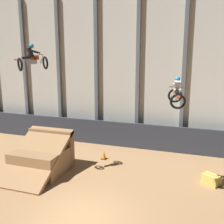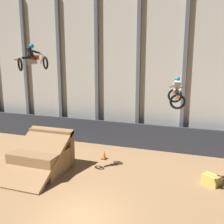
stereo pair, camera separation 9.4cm
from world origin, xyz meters
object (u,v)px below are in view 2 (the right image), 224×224
object	(u,v)px
rider_bike_right_air	(176,94)
dirt_ramp	(43,157)
rider_bike_left_air	(32,59)
hay_bale_trackside	(211,180)
traffic_cone_near_ramp	(104,155)

from	to	relation	value
rider_bike_right_air	dirt_ramp	bearing A→B (deg)	168.20
dirt_ramp	rider_bike_left_air	world-z (taller)	rider_bike_left_air
hay_bale_trackside	dirt_ramp	bearing A→B (deg)	-172.42
dirt_ramp	traffic_cone_near_ramp	distance (m)	4.15
hay_bale_trackside	rider_bike_right_air	bearing A→B (deg)	-143.28
traffic_cone_near_ramp	rider_bike_left_air	bearing A→B (deg)	-129.39
traffic_cone_near_ramp	hay_bale_trackside	size ratio (longest dim) A/B	0.54
rider_bike_right_air	traffic_cone_near_ramp	distance (m)	7.52
rider_bike_right_air	traffic_cone_near_ramp	size ratio (longest dim) A/B	3.13
rider_bike_left_air	traffic_cone_near_ramp	world-z (taller)	rider_bike_left_air
rider_bike_left_air	traffic_cone_near_ramp	bearing A→B (deg)	88.17
rider_bike_right_air	traffic_cone_near_ramp	xyz separation A→B (m)	(-4.89, 3.00, -4.87)
rider_bike_right_air	traffic_cone_near_ramp	bearing A→B (deg)	137.81
traffic_cone_near_ramp	rider_bike_right_air	bearing A→B (deg)	-31.56
dirt_ramp	rider_bike_left_air	bearing A→B (deg)	-79.53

